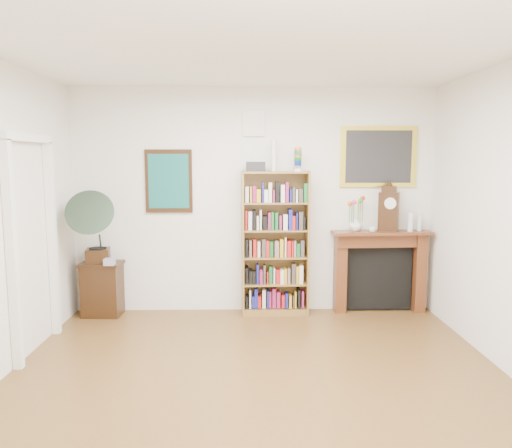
{
  "coord_description": "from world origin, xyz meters",
  "views": [
    {
      "loc": [
        -0.1,
        -3.72,
        1.93
      ],
      "look_at": [
        0.01,
        1.6,
        1.23
      ],
      "focal_mm": 35.0,
      "sensor_mm": 36.0,
      "label": 1
    }
  ],
  "objects": [
    {
      "name": "small_picture",
      "position": [
        0.0,
        2.48,
        2.35
      ],
      "size": [
        0.26,
        0.04,
        0.3
      ],
      "color": "white",
      "rests_on": "back_wall"
    },
    {
      "name": "door_casing",
      "position": [
        -2.21,
        1.2,
        1.26
      ],
      "size": [
        0.08,
        1.02,
        2.17
      ],
      "color": "white",
      "rests_on": "left_wall"
    },
    {
      "name": "teal_poster",
      "position": [
        -1.05,
        2.48,
        1.65
      ],
      "size": [
        0.58,
        0.04,
        0.78
      ],
      "color": "black",
      "rests_on": "back_wall"
    },
    {
      "name": "teacup",
      "position": [
        1.45,
        2.28,
        1.07
      ],
      "size": [
        0.09,
        0.09,
        0.07
      ],
      "primitive_type": "imported",
      "rotation": [
        0.0,
        0.0,
        0.14
      ],
      "color": "silver",
      "rests_on": "fireplace"
    },
    {
      "name": "gilt_painting",
      "position": [
        1.55,
        2.48,
        1.95
      ],
      "size": [
        0.95,
        0.04,
        0.75
      ],
      "color": "gold",
      "rests_on": "back_wall"
    },
    {
      "name": "mantel_clock",
      "position": [
        1.67,
        2.38,
        1.3
      ],
      "size": [
        0.27,
        0.21,
        0.56
      ],
      "rotation": [
        0.0,
        0.0,
        -0.38
      ],
      "color": "black",
      "rests_on": "fireplace"
    },
    {
      "name": "bottle_right",
      "position": [
        2.06,
        2.38,
        1.14
      ],
      "size": [
        0.06,
        0.06,
        0.2
      ],
      "primitive_type": "cylinder",
      "color": "silver",
      "rests_on": "fireplace"
    },
    {
      "name": "side_cabinet",
      "position": [
        -1.87,
        2.3,
        0.33
      ],
      "size": [
        0.51,
        0.38,
        0.67
      ],
      "primitive_type": "cube",
      "rotation": [
        0.0,
        0.0,
        -0.06
      ],
      "color": "black",
      "rests_on": "floor"
    },
    {
      "name": "flower_vase",
      "position": [
        1.27,
        2.38,
        1.12
      ],
      "size": [
        0.17,
        0.17,
        0.17
      ],
      "primitive_type": "imported",
      "rotation": [
        0.0,
        0.0,
        -0.08
      ],
      "color": "silver",
      "rests_on": "fireplace"
    },
    {
      "name": "fireplace",
      "position": [
        1.59,
        2.41,
        0.6
      ],
      "size": [
        1.24,
        0.35,
        1.04
      ],
      "rotation": [
        0.0,
        0.0,
        0.05
      ],
      "color": "#4C2511",
      "rests_on": "floor"
    },
    {
      "name": "room",
      "position": [
        0.0,
        0.0,
        1.4
      ],
      "size": [
        4.51,
        5.01,
        2.81
      ],
      "color": "brown",
      "rests_on": "ground"
    },
    {
      "name": "cd_stack",
      "position": [
        -1.73,
        2.15,
        0.71
      ],
      "size": [
        0.12,
        0.12,
        0.08
      ],
      "primitive_type": "cube",
      "rotation": [
        0.0,
        0.0,
        -0.0
      ],
      "color": "#B7B6C3",
      "rests_on": "side_cabinet"
    },
    {
      "name": "gramophone",
      "position": [
        -1.91,
        2.16,
        1.17
      ],
      "size": [
        0.66,
        0.77,
        0.9
      ],
      "rotation": [
        0.0,
        0.0,
        0.18
      ],
      "color": "black",
      "rests_on": "side_cabinet"
    },
    {
      "name": "bookshelf",
      "position": [
        0.26,
        2.33,
        0.99
      ],
      "size": [
        0.83,
        0.32,
        2.04
      ],
      "rotation": [
        0.0,
        0.0,
        0.04
      ],
      "color": "brown",
      "rests_on": "floor"
    },
    {
      "name": "bottle_left",
      "position": [
        1.93,
        2.33,
        1.16
      ],
      "size": [
        0.07,
        0.07,
        0.24
      ],
      "primitive_type": "cylinder",
      "color": "silver",
      "rests_on": "fireplace"
    }
  ]
}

